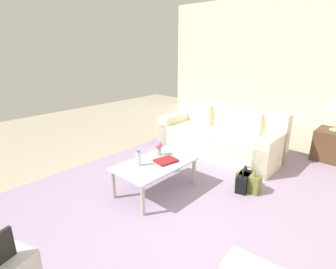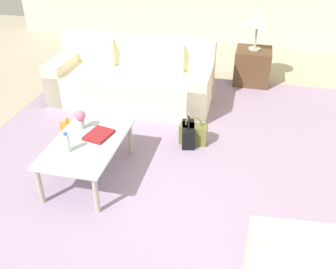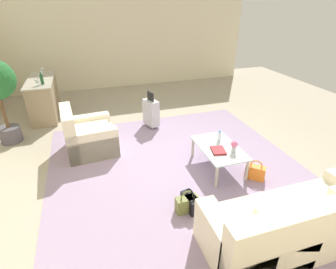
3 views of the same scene
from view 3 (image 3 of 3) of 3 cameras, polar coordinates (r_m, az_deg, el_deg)
name	(u,v)px [view 3 (image 3 of 3)]	position (r m, az deg, el deg)	size (l,w,h in m)	color
ground_plane	(183,160)	(4.95, 3.33, -5.59)	(12.00, 12.00, 0.00)	#A89E89
wall_right	(129,38)	(9.12, -8.48, 20.03)	(0.12, 8.00, 3.10)	beige
area_rug	(185,181)	(4.44, 3.67, -10.02)	(5.20, 4.40, 0.01)	#9984A3
couch	(297,227)	(3.63, 26.24, -17.63)	(0.87, 2.20, 0.85)	beige
armchair	(87,137)	(5.32, -17.28, -0.60)	(1.02, 0.99, 0.91)	beige
coffee_table	(219,150)	(4.64, 11.00, -3.23)	(1.07, 0.65, 0.42)	silver
water_bottle	(219,136)	(4.77, 11.11, -0.36)	(0.06, 0.06, 0.20)	silver
coffee_table_book	(218,150)	(4.48, 10.88, -3.41)	(0.28, 0.22, 0.03)	maroon
flower_vase	(234,146)	(4.46, 14.21, -2.34)	(0.11, 0.11, 0.21)	#B2B7BC
bar_console	(44,97)	(7.37, -25.41, 7.40)	(1.67, 0.61, 0.95)	#937F60
wine_glass_leftmost	(36,81)	(6.68, -26.73, 10.36)	(0.08, 0.08, 0.15)	silver
wine_glass_left_of_centre	(40,77)	(7.04, -26.09, 11.26)	(0.08, 0.08, 0.15)	silver
wine_glass_right_of_centre	(41,73)	(7.40, -25.97, 11.99)	(0.08, 0.08, 0.15)	silver
wine_glass_rightmost	(43,69)	(7.77, -25.61, 12.70)	(0.08, 0.08, 0.15)	silver
wine_bottle_green	(42,79)	(6.75, -25.79, 10.80)	(0.07, 0.07, 0.30)	#194C23
suitcase_silver	(151,112)	(6.09, -3.72, 4.83)	(0.45, 0.33, 0.85)	#B7B7BC
handbag_black	(190,202)	(3.86, 4.86, -14.46)	(0.34, 0.20, 0.36)	black
handbag_orange	(255,172)	(4.65, 18.45, -7.74)	(0.32, 0.33, 0.36)	orange
handbag_olive	(187,204)	(3.83, 4.14, -14.81)	(0.15, 0.32, 0.36)	olive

